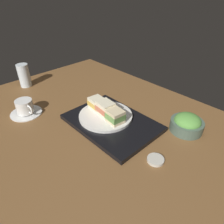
{
  "coord_description": "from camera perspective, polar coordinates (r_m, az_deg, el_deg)",
  "views": [
    {
      "loc": [
        -53.11,
        43.6,
        52.71
      ],
      "look_at": [
        -0.57,
        -6.32,
        5.0
      ],
      "focal_mm": 33.09,
      "sensor_mm": 36.0,
      "label": 1
    }
  ],
  "objects": [
    {
      "name": "sandwich_far",
      "position": [
        0.92,
        -4.14,
        2.37
      ],
      "size": [
        7.72,
        6.67,
        5.03
      ],
      "color": "#EFE5C1",
      "rests_on": "sandwich_plate"
    },
    {
      "name": "sandwich_near",
      "position": [
        0.83,
        0.8,
        -1.08
      ],
      "size": [
        7.45,
        6.72,
        5.37
      ],
      "color": "beige",
      "rests_on": "sandwich_plate"
    },
    {
      "name": "sandwich_plate",
      "position": [
        0.89,
        -1.76,
        -1.01
      ],
      "size": [
        23.0,
        23.0,
        1.22
      ],
      "primitive_type": "cylinder",
      "color": "silver",
      "rests_on": "serving_tray"
    },
    {
      "name": "ground_plane",
      "position": [
        0.88,
        -3.27,
        -4.98
      ],
      "size": [
        140.0,
        100.0,
        3.0
      ],
      "primitive_type": "cube",
      "color": "brown"
    },
    {
      "name": "sandwich_middle",
      "position": [
        0.87,
        -1.8,
        0.96
      ],
      "size": [
        7.65,
        6.78,
        6.02
      ],
      "color": "#EFE5C1",
      "rests_on": "sandwich_plate"
    },
    {
      "name": "small_sauce_dish",
      "position": [
        0.74,
        11.94,
        -12.79
      ],
      "size": [
        5.85,
        5.85,
        1.08
      ],
      "primitive_type": "cylinder",
      "color": "beige",
      "rests_on": "ground_plane"
    },
    {
      "name": "salad_bowl",
      "position": [
        0.88,
        20.0,
        -3.03
      ],
      "size": [
        13.16,
        13.16,
        7.42
      ],
      "color": "#4C6051",
      "rests_on": "ground_plane"
    },
    {
      "name": "serving_tray",
      "position": [
        0.87,
        -0.11,
        -2.93
      ],
      "size": [
        37.87,
        26.8,
        1.86
      ],
      "primitive_type": "cube",
      "color": "black",
      "rests_on": "ground_plane"
    },
    {
      "name": "coffee_cup",
      "position": [
        1.01,
        -22.88,
        0.99
      ],
      "size": [
        14.06,
        14.06,
        6.88
      ],
      "color": "white",
      "rests_on": "ground_plane"
    },
    {
      "name": "drinking_glass",
      "position": [
        1.27,
        -23.12,
        9.27
      ],
      "size": [
        6.23,
        6.23,
        12.78
      ],
      "primitive_type": "cylinder",
      "color": "silver",
      "rests_on": "ground_plane"
    }
  ]
}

